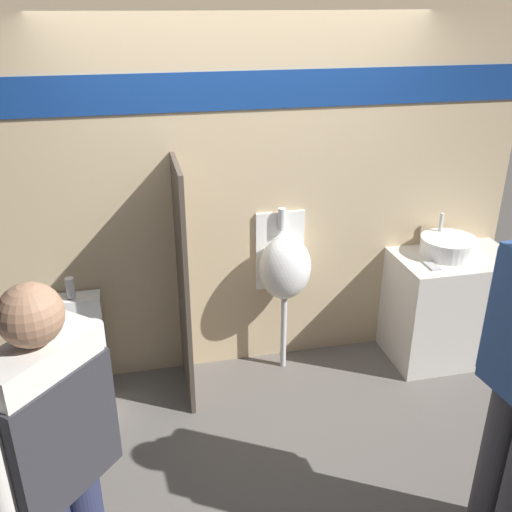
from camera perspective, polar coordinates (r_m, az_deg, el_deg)
ground_plane at (r=4.08m, az=0.54°, el=-14.55°), size 16.00×16.00×0.00m
display_wall at (r=3.95m, az=-1.38°, el=6.64°), size 4.07×0.07×2.70m
sink_counter at (r=4.60m, az=18.78°, el=-4.84°), size 0.89×0.56×0.84m
sink_basin at (r=4.42m, az=18.70°, el=0.94°), size 0.41×0.41×0.27m
cell_phone at (r=4.20m, az=17.19°, el=-0.96°), size 0.07×0.14×0.01m
divider_near_counter at (r=3.80m, az=-7.30°, el=-2.95°), size 0.03×0.57×1.66m
urinal_near_counter at (r=4.04m, az=2.87°, el=-1.13°), size 0.38×0.31×1.23m
toilet at (r=4.07m, az=-17.33°, el=-10.94°), size 0.43×0.59×0.88m
person_in_vest at (r=2.40m, az=-19.32°, el=-18.16°), size 0.46×0.48×1.71m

